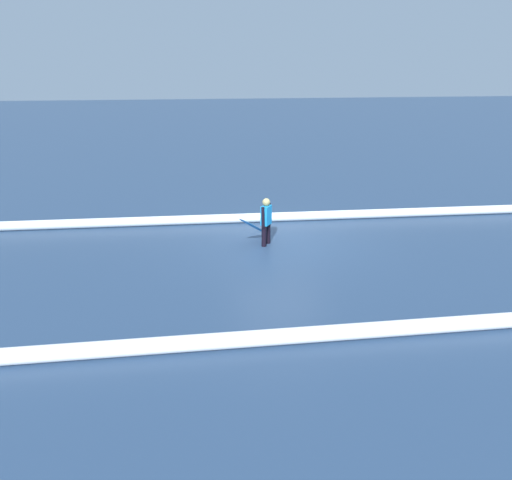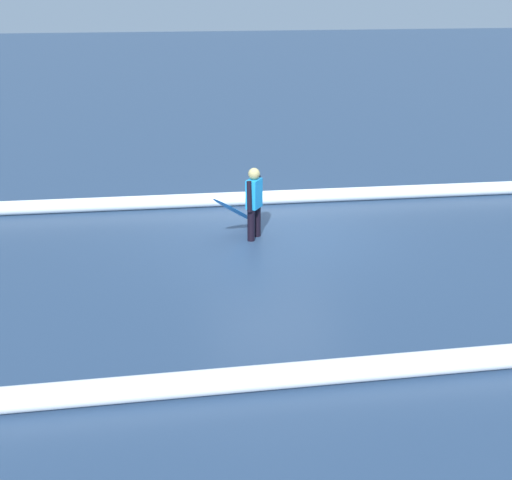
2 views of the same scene
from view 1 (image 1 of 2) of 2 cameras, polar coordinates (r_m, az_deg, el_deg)
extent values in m
plane|color=navy|center=(14.18, 2.84, -0.19)|extent=(131.13, 131.13, 0.00)
cylinder|color=black|center=(13.71, 0.94, 0.47)|extent=(0.14, 0.14, 0.61)
cylinder|color=black|center=(13.95, 1.43, 0.81)|extent=(0.14, 0.14, 0.61)
cube|color=#198CD8|center=(13.65, 1.20, 2.94)|extent=(0.36, 0.39, 0.55)
sphere|color=#9C935D|center=(13.54, 1.22, 4.47)|extent=(0.22, 0.22, 0.22)
cylinder|color=black|center=(13.46, 0.82, 2.70)|extent=(0.09, 0.15, 0.58)
cylinder|color=black|center=(13.83, 1.58, 3.17)|extent=(0.09, 0.18, 0.58)
ellipsoid|color=#268CE5|center=(13.91, -0.12, 1.52)|extent=(1.26, 1.43, 0.98)
ellipsoid|color=blue|center=(13.91, -0.12, 1.53)|extent=(0.93, 1.08, 0.79)
cylinder|color=silver|center=(15.90, -0.19, 2.64)|extent=(24.88, 1.27, 0.30)
cylinder|color=white|center=(8.97, -4.31, -11.78)|extent=(25.80, 0.75, 0.31)
camera|label=2|loc=(0.61, -4.08, -12.97)|focal=49.14mm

